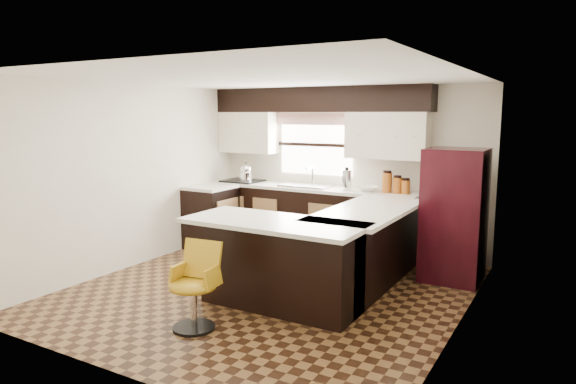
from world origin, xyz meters
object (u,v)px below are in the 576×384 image
Objects in this scene: peninsula_return at (281,265)px; refrigerator at (454,215)px; bar_chair at (193,287)px; peninsula_long at (363,251)px.

refrigerator reaches higher than peninsula_return.
refrigerator reaches higher than bar_chair.
refrigerator is 3.27m from bar_chair.
refrigerator is (0.83, 0.84, 0.36)m from peninsula_long.
refrigerator is at bearing 45.23° from peninsula_long.
refrigerator is at bearing 50.56° from bar_chair.
peninsula_long is 1.18× the size of peninsula_return.
bar_chair is (-0.43, -0.89, -0.04)m from peninsula_return.
peninsula_long reaches higher than bar_chair.
peninsula_return is at bearing -126.82° from refrigerator.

